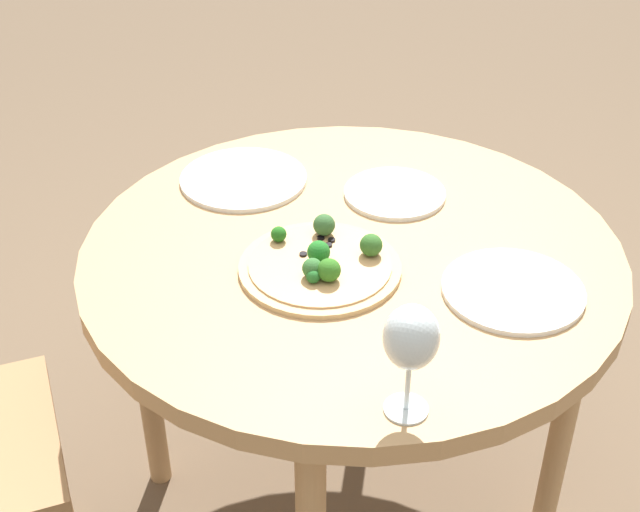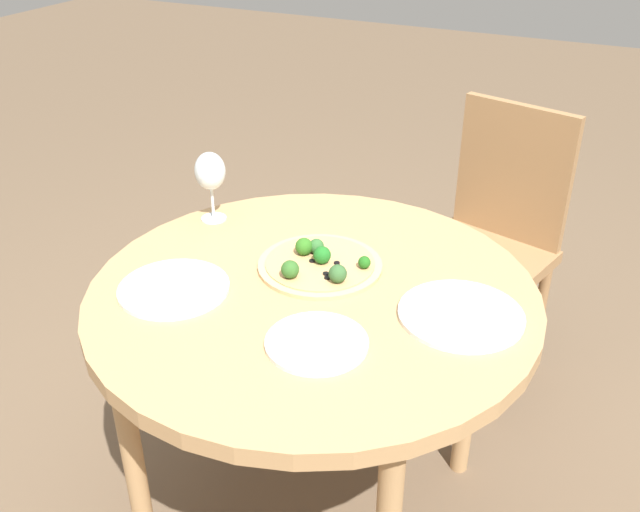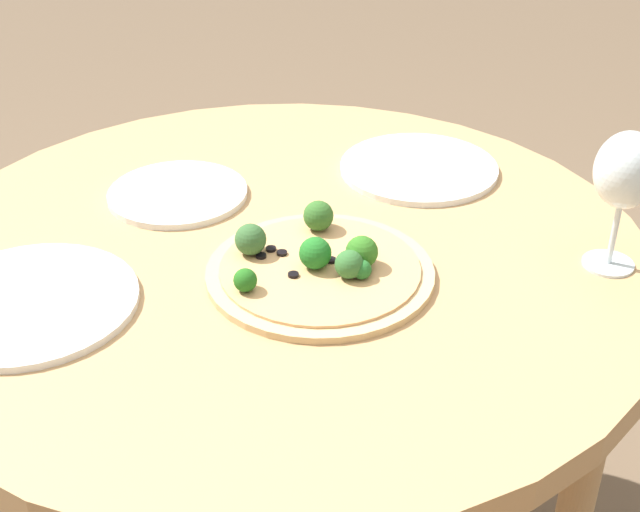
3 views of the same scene
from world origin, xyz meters
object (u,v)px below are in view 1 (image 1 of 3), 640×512
at_px(pizza, 322,263).
at_px(plate_side, 244,179).
at_px(wine_glass, 411,340).
at_px(plate_near, 395,193).
at_px(plate_far, 513,290).

bearing_deg(pizza, plate_side, -98.30).
distance_m(pizza, plate_side, 0.36).
relative_size(pizza, wine_glass, 1.56).
bearing_deg(wine_glass, plate_near, -127.85).
distance_m(plate_near, plate_far, 0.38).
bearing_deg(plate_side, plate_far, 106.25).
relative_size(wine_glass, plate_far, 0.76).
xyz_separation_m(plate_near, plate_far, (0.04, 0.38, 0.00)).
relative_size(wine_glass, plate_side, 0.71).
distance_m(pizza, plate_far, 0.34).
height_order(plate_far, plate_side, same).
bearing_deg(plate_far, plate_near, -96.59).
relative_size(pizza, plate_far, 1.19).
bearing_deg(wine_glass, plate_side, -102.56).
xyz_separation_m(wine_glass, plate_side, (-0.16, -0.73, -0.13)).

